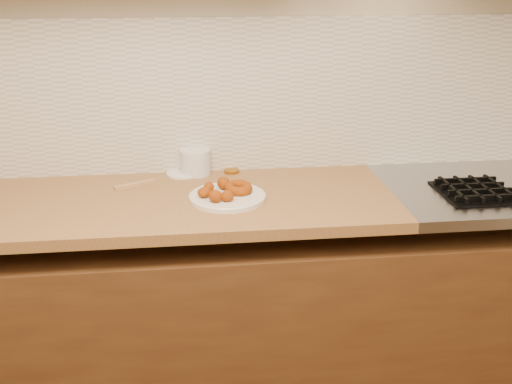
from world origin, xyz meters
TOP-DOWN VIEW (x-y plane):
  - wall_back at (0.00, 2.00)m, footprint 4.00×0.02m
  - base_cabinet at (0.00, 1.69)m, footprint 3.60×0.60m
  - butcher_block at (-0.65, 1.69)m, footprint 2.30×0.62m
  - backsplash at (0.00, 1.99)m, footprint 3.60×0.02m
  - donut_plate at (-0.10, 1.66)m, footprint 0.27×0.27m
  - ring_donut at (-0.06, 1.68)m, footprint 0.14×0.14m
  - fried_dough_chunks at (-0.14, 1.66)m, footprint 0.14×0.19m
  - plastic_tub at (-0.21, 1.95)m, footprint 0.12×0.12m
  - tub_lid at (-0.26, 1.95)m, footprint 0.14×0.14m
  - brass_jar_lid at (-0.07, 1.95)m, footprint 0.07×0.07m
  - wooden_utensil at (-0.44, 1.83)m, footprint 0.15×0.09m

SIDE VIEW (x-z plane):
  - base_cabinet at x=0.00m, z-range 0.00..0.77m
  - butcher_block at x=-0.65m, z-range 0.86..0.90m
  - tub_lid at x=-0.26m, z-range 0.90..0.91m
  - brass_jar_lid at x=-0.07m, z-range 0.90..0.91m
  - wooden_utensil at x=-0.44m, z-range 0.90..0.91m
  - donut_plate at x=-0.10m, z-range 0.90..0.92m
  - ring_donut at x=-0.06m, z-range 0.91..0.96m
  - fried_dough_chunks at x=-0.14m, z-range 0.91..0.96m
  - plastic_tub at x=-0.21m, z-range 0.90..1.00m
  - backsplash at x=0.00m, z-range 0.90..1.50m
  - wall_back at x=0.00m, z-range 0.00..2.70m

